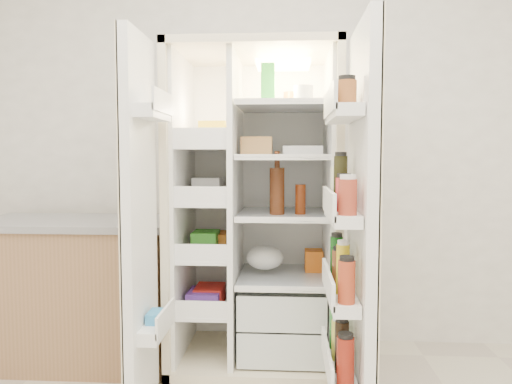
{
  "coord_description": "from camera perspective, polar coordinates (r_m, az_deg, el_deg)",
  "views": [
    {
      "loc": [
        0.06,
        -1.13,
        1.2
      ],
      "look_at": [
        -0.09,
        1.25,
        1.03
      ],
      "focal_mm": 34.0,
      "sensor_mm": 36.0,
      "label": 1
    }
  ],
  "objects": [
    {
      "name": "fridge_door",
      "position": [
        2.14,
        11.82,
        -4.84
      ],
      "size": [
        0.17,
        0.58,
        1.72
      ],
      "color": "white",
      "rests_on": "floor"
    },
    {
      "name": "freezer_door",
      "position": [
        2.31,
        -13.47,
        -3.68
      ],
      "size": [
        0.15,
        0.4,
        1.72
      ],
      "color": "white",
      "rests_on": "floor"
    },
    {
      "name": "kitchen_counter",
      "position": [
        3.09,
        -20.28,
        -10.73
      ],
      "size": [
        1.15,
        0.61,
        0.84
      ],
      "color": "#966D4B",
      "rests_on": "floor"
    },
    {
      "name": "refrigerator",
      "position": [
        2.83,
        0.29,
        -5.15
      ],
      "size": [
        0.92,
        0.7,
        1.8
      ],
      "color": "beige",
      "rests_on": "floor"
    },
    {
      "name": "wall_back",
      "position": [
        3.14,
        2.59,
        6.87
      ],
      "size": [
        4.0,
        0.02,
        2.7
      ],
      "primitive_type": "cube",
      "color": "white",
      "rests_on": "floor"
    }
  ]
}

